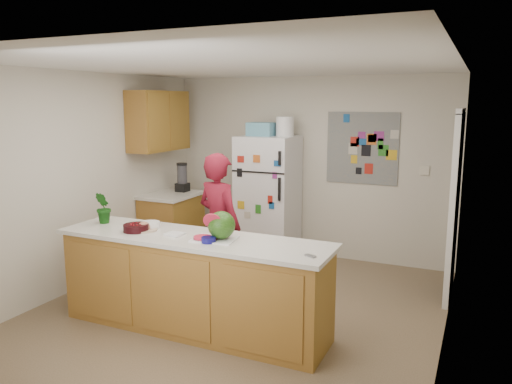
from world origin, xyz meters
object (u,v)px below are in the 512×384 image
at_px(refrigerator, 268,198).
at_px(person, 219,226).
at_px(watermelon, 221,225).
at_px(cherry_bowl, 136,228).

relative_size(refrigerator, person, 1.05).
xyz_separation_m(person, watermelon, (0.49, -0.84, 0.25)).
bearing_deg(person, refrigerator, -69.75).
distance_m(person, cherry_bowl, 1.02).
height_order(watermelon, cherry_bowl, watermelon).
bearing_deg(refrigerator, cherry_bowl, -97.88).
xyz_separation_m(person, cherry_bowl, (-0.41, -0.92, 0.15)).
xyz_separation_m(refrigerator, person, (0.07, -1.53, -0.04)).
height_order(refrigerator, person, refrigerator).
xyz_separation_m(watermelon, cherry_bowl, (-0.90, -0.08, -0.10)).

